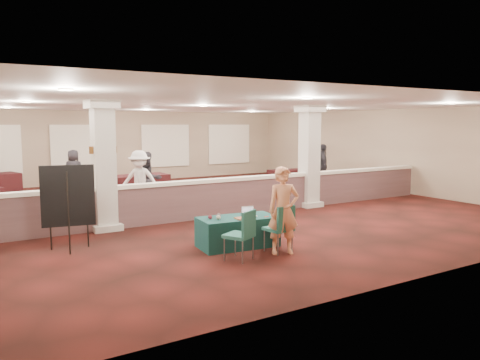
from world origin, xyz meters
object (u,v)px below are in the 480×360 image
conf_chair_side (243,231)px  attendee_c (323,166)px  near_table (238,232)px  far_table_front_center (242,191)px  conf_chair_main (282,225)px  far_table_front_right (272,188)px  easel_board (68,197)px  attendee_d (74,171)px  far_table_back_center (140,186)px  far_table_back_right (287,177)px  woman (283,211)px  attendee_b (140,181)px  attendee_a (148,180)px

conf_chair_side → attendee_c: attendee_c is taller
near_table → far_table_front_center: size_ratio=0.93×
conf_chair_main → conf_chair_side: conf_chair_main is taller
far_table_front_center → far_table_front_right: 1.22m
conf_chair_side → far_table_front_right: conf_chair_side is taller
easel_board → attendee_c: size_ratio=0.99×
attendee_d → easel_board: bearing=108.7°
easel_board → far_table_back_center: easel_board is taller
far_table_back_right → attendee_d: 8.84m
far_table_back_right → woman: bearing=-127.4°
woman → attendee_d: size_ratio=1.08×
near_table → attendee_b: bearing=99.8°
conf_chair_main → attendee_a: 6.36m
conf_chair_side → far_table_back_center: (0.99, 8.73, -0.18)m
attendee_b → attendee_d: 5.32m
near_table → attendee_a: size_ratio=0.95×
easel_board → far_table_back_center: (3.71, 6.29, -0.74)m
far_table_front_right → far_table_back_right: far_table_front_right is taller
conf_chair_main → far_table_back_right: 10.98m
far_table_back_center → attendee_b: 2.78m
conf_chair_side → far_table_back_right: size_ratio=0.61×
far_table_back_center → woman: bearing=-90.2°
far_table_front_right → near_table: bearing=-131.6°
attendee_a → attendee_d: attendee_a is taller
near_table → conf_chair_side: conf_chair_side is taller
easel_board → attendee_a: easel_board is taller
conf_chair_side → attendee_a: size_ratio=0.56×
far_table_back_right → attendee_d: bearing=162.7°
far_table_back_right → attendee_b: bearing=-160.9°
attendee_a → conf_chair_main: bearing=-86.9°
far_table_front_center → far_table_back_center: far_table_back_center is taller
easel_board → attendee_b: size_ratio=0.98×
attendee_b → attendee_c: (8.07, 0.88, -0.01)m
near_table → attendee_b: (-0.37, 5.19, 0.59)m
conf_chair_side → attendee_b: attendee_b is taller
far_table_front_center → attendee_d: size_ratio=1.09×
far_table_front_center → attendee_c: size_ratio=0.99×
far_table_front_right → attendee_a: 4.39m
far_table_front_center → attendee_c: (4.60, 1.20, 0.55)m
far_table_front_center → attendee_b: 3.53m
far_table_front_center → attendee_a: (-3.10, 0.56, 0.52)m
far_table_back_right → attendee_c: 1.90m
attendee_b → near_table: bearing=-54.3°
attendee_c → attendee_d: 9.93m
near_table → far_table_back_right: bearing=53.1°
near_table → far_table_back_right: size_ratio=1.04×
far_table_back_center → near_table: bearing=-93.9°
attendee_c → far_table_back_right: bearing=43.9°
attendee_a → attendee_b: size_ratio=0.97×
conf_chair_side → far_table_back_right: conf_chair_side is taller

